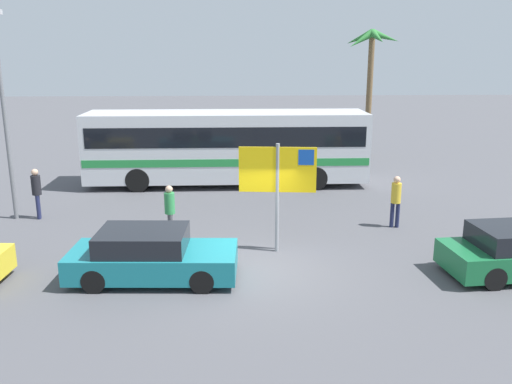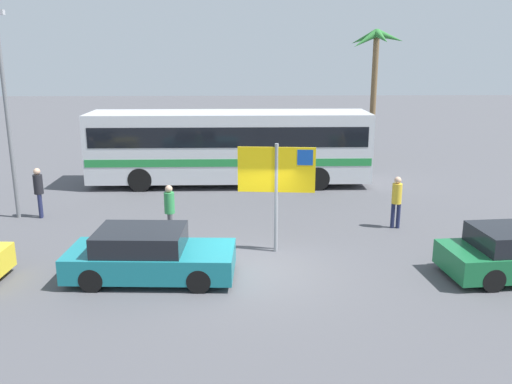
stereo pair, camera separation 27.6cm
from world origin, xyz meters
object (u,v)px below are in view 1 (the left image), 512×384
at_px(pedestrian_crossing_lot, 36,189).
at_px(pedestrian_by_bus, 170,208).
at_px(ferry_sign, 279,174).
at_px(pedestrian_near_sign, 396,197).
at_px(car_teal, 151,256).
at_px(bus_front_coach, 227,144).

relative_size(pedestrian_crossing_lot, pedestrian_by_bus, 1.03).
relative_size(ferry_sign, pedestrian_near_sign, 1.83).
bearing_deg(car_teal, bus_front_coach, 82.41).
xyz_separation_m(ferry_sign, pedestrian_crossing_lot, (-8.15, 3.60, -1.27)).
distance_m(car_teal, pedestrian_by_bus, 3.10).
relative_size(bus_front_coach, pedestrian_near_sign, 6.91).
height_order(bus_front_coach, car_teal, bus_front_coach).
bearing_deg(ferry_sign, pedestrian_by_bus, 165.24).
bearing_deg(bus_front_coach, pedestrian_near_sign, -48.58).
distance_m(car_teal, pedestrian_crossing_lot, 7.23).
bearing_deg(car_teal, pedestrian_crossing_lot, 133.57).
bearing_deg(bus_front_coach, car_teal, -100.36).
xyz_separation_m(bus_front_coach, car_teal, (-1.88, -10.29, -1.15)).
bearing_deg(ferry_sign, pedestrian_near_sign, 32.44).
relative_size(car_teal, pedestrian_crossing_lot, 2.43).
distance_m(bus_front_coach, pedestrian_crossing_lot, 8.21).
height_order(car_teal, pedestrian_crossing_lot, pedestrian_crossing_lot).
distance_m(ferry_sign, pedestrian_crossing_lot, 9.00).
distance_m(bus_front_coach, pedestrian_by_bus, 7.46).
relative_size(ferry_sign, pedestrian_by_bus, 1.86).
height_order(bus_front_coach, pedestrian_by_bus, bus_front_coach).
bearing_deg(pedestrian_by_bus, ferry_sign, 143.19).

